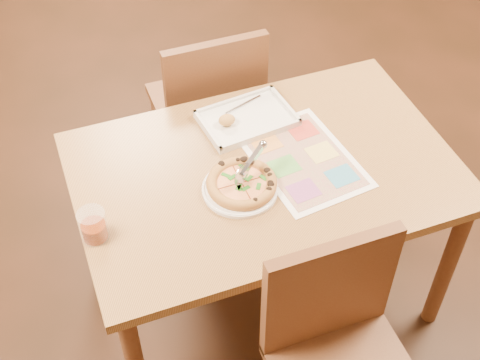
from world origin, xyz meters
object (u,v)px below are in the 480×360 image
object	(u,v)px
dining_table	(264,185)
glass_tumbler	(94,227)
chair_far	(210,98)
plate	(240,189)
pizza	(242,183)
pizza_cutter	(249,164)
appetizer_tray	(246,120)
menu	(303,159)
chair_near	(339,337)

from	to	relation	value
dining_table	glass_tumbler	xyz separation A→B (m)	(-0.61, -0.10, 0.13)
chair_far	plate	distance (m)	0.70
plate	pizza	size ratio (longest dim) A/B	1.07
pizza	pizza_cutter	xyz separation A→B (m)	(0.03, 0.02, 0.06)
glass_tumbler	pizza	bearing A→B (deg)	3.80
appetizer_tray	menu	world-z (taller)	appetizer_tray
chair_near	glass_tumbler	distance (m)	0.81
appetizer_tray	menu	xyz separation A→B (m)	(0.12, -0.25, -0.01)
pizza	dining_table	bearing A→B (deg)	30.03
plate	pizza	xyz separation A→B (m)	(0.01, 0.01, 0.02)
plate	menu	xyz separation A→B (m)	(0.25, 0.06, -0.00)
pizza	menu	bearing A→B (deg)	11.97
chair_near	appetizer_tray	bearing A→B (deg)	88.57
appetizer_tray	chair_far	bearing A→B (deg)	93.37
appetizer_tray	pizza_cutter	bearing A→B (deg)	-108.82
pizza	pizza_cutter	world-z (taller)	pizza_cutter
pizza_cutter	glass_tumbler	world-z (taller)	pizza_cutter
chair_near	chair_far	bearing A→B (deg)	90.00
chair_near	pizza_cutter	distance (m)	0.61
chair_far	glass_tumbler	world-z (taller)	chair_far
chair_near	pizza_cutter	xyz separation A→B (m)	(-0.08, 0.56, 0.24)
plate	glass_tumbler	bearing A→B (deg)	-176.80
pizza_cutter	plate	bearing A→B (deg)	177.00
menu	chair_near	bearing A→B (deg)	-103.07
appetizer_tray	glass_tumbler	xyz separation A→B (m)	(-0.63, -0.34, 0.04)
pizza	appetizer_tray	distance (m)	0.33
dining_table	plate	size ratio (longest dim) A/B	5.16
chair_near	glass_tumbler	world-z (taller)	chair_near
appetizer_tray	pizza	bearing A→B (deg)	-113.08
dining_table	chair_far	world-z (taller)	chair_far
plate	chair_far	bearing A→B (deg)	80.05
glass_tumbler	chair_near	bearing A→B (deg)	-39.80
glass_tumbler	menu	world-z (taller)	glass_tumbler
appetizer_tray	plate	bearing A→B (deg)	-113.93
glass_tumbler	dining_table	bearing A→B (deg)	9.03
plate	pizza_cutter	size ratio (longest dim) A/B	1.78
menu	plate	bearing A→B (deg)	-167.18
chair_far	chair_near	bearing A→B (deg)	90.00
chair_far	pizza	size ratio (longest dim) A/B	2.00
plate	dining_table	bearing A→B (deg)	30.42
chair_near	menu	xyz separation A→B (m)	(0.14, 0.59, 0.16)
dining_table	plate	distance (m)	0.16
plate	appetizer_tray	size ratio (longest dim) A/B	0.71
dining_table	menu	bearing A→B (deg)	-4.62
chair_near	pizza_cutter	size ratio (longest dim) A/B	3.32
dining_table	glass_tumbler	distance (m)	0.63
dining_table	pizza_cutter	world-z (taller)	pizza_cutter
chair_near	plate	size ratio (longest dim) A/B	1.86
plate	appetizer_tray	bearing A→B (deg)	66.07
dining_table	plate	bearing A→B (deg)	-149.58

